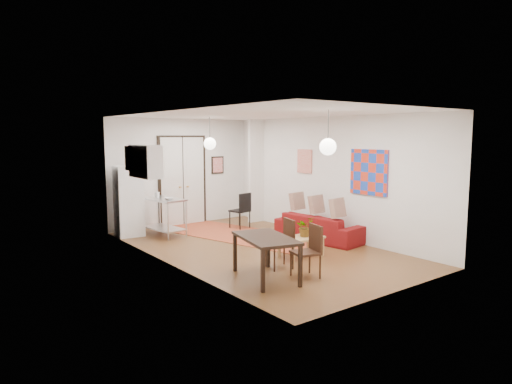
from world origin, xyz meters
TOP-DOWN VIEW (x-y plane):
  - floor at (0.00, 0.00)m, footprint 7.00×7.00m
  - ceiling at (0.00, 0.00)m, footprint 4.20×7.00m
  - wall_back at (0.00, 3.50)m, footprint 4.20×0.02m
  - wall_front at (0.00, -3.50)m, footprint 4.20×0.02m
  - wall_left at (-2.10, 0.00)m, footprint 0.02×7.00m
  - wall_right at (2.10, 0.00)m, footprint 0.02×7.00m
  - double_doors at (0.00, 3.46)m, footprint 1.44×0.06m
  - stub_partition at (1.85, 2.55)m, footprint 0.50×0.10m
  - wall_cabinet at (-1.92, 1.50)m, footprint 0.35×1.00m
  - painting_popart at (2.08, -1.25)m, footprint 0.05×1.00m
  - painting_abstract at (2.08, 0.80)m, footprint 0.05×0.50m
  - poster_back at (1.15, 3.47)m, footprint 0.40×0.03m
  - print_left at (-2.07, 2.00)m, footprint 0.03×0.44m
  - pendant_back at (0.00, 2.00)m, footprint 0.30×0.30m
  - pendant_front at (0.00, -2.00)m, footprint 0.30×0.30m
  - kilim_rug at (0.44, 1.52)m, footprint 2.89×4.86m
  - sofa at (1.62, -0.20)m, footprint 1.12×2.21m
  - coffee_table at (0.27, -1.05)m, footprint 0.93×0.53m
  - potted_plant at (0.37, -1.05)m, footprint 0.32×0.37m
  - kitchen_counter at (-1.06, 2.48)m, footprint 0.76×1.28m
  - bowl at (-1.06, 2.18)m, footprint 0.29×0.29m
  - soap_bottle at (-1.11, 2.73)m, footprint 0.12×0.12m
  - fridge at (-1.75, 2.96)m, footprint 0.66×0.66m
  - dining_table at (-1.18, -1.73)m, footprint 1.06×1.47m
  - dining_chair_near at (-0.58, -1.29)m, footprint 0.52×0.66m
  - dining_chair_far at (-0.58, -1.99)m, footprint 0.52×0.66m
  - black_side_chair at (0.94, 2.17)m, footprint 0.51×0.52m

SIDE VIEW (x-z plane):
  - floor at x=0.00m, z-range 0.00..0.00m
  - kilim_rug at x=0.44m, z-range 0.00..0.01m
  - sofa at x=1.62m, z-range 0.00..0.62m
  - coffee_table at x=0.27m, z-range 0.15..0.56m
  - dining_chair_near at x=-0.58m, z-range 0.07..0.98m
  - dining_chair_far at x=-0.58m, z-range 0.07..0.98m
  - black_side_chair at x=0.94m, z-range 0.08..1.03m
  - kitchen_counter at x=-1.06m, z-range 0.14..1.06m
  - potted_plant at x=0.37m, z-range 0.41..0.81m
  - dining_table at x=-1.18m, z-range 0.29..1.02m
  - fridge at x=-1.75m, z-range 0.00..1.72m
  - bowl at x=-1.06m, z-range 0.92..0.98m
  - soap_bottle at x=-1.11m, z-range 0.92..1.11m
  - double_doors at x=0.00m, z-range -0.05..2.45m
  - wall_back at x=0.00m, z-range 0.00..2.90m
  - wall_front at x=0.00m, z-range 0.00..2.90m
  - wall_left at x=-2.10m, z-range 0.00..2.90m
  - wall_right at x=2.10m, z-range 0.00..2.90m
  - stub_partition at x=1.85m, z-range 0.00..2.90m
  - poster_back at x=1.15m, z-range 1.35..1.85m
  - painting_popart at x=2.08m, z-range 1.15..2.15m
  - painting_abstract at x=2.08m, z-range 1.50..2.10m
  - wall_cabinet at x=-1.92m, z-range 1.55..2.25m
  - print_left at x=-2.07m, z-range 1.68..2.22m
  - pendant_back at x=0.00m, z-range 1.85..2.65m
  - pendant_front at x=0.00m, z-range 1.85..2.65m
  - ceiling at x=0.00m, z-range 2.89..2.91m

